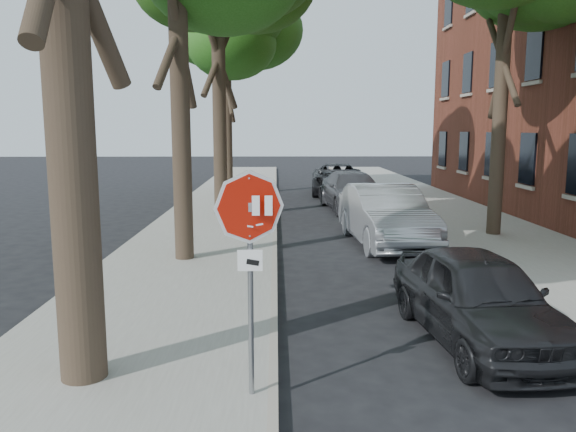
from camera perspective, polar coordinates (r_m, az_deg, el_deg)
name	(u,v)px	position (r m, az deg, el deg)	size (l,w,h in m)	color
ground	(311,402)	(6.93, 2.40, -18.39)	(120.00, 120.00, 0.00)	black
sidewalk_left	(212,225)	(18.53, -7.69, -0.91)	(4.00, 55.00, 0.12)	gray
sidewalk_right	(470,224)	(19.50, 17.98, -0.79)	(4.00, 55.00, 0.12)	gray
curb_left	(275,225)	(18.41, -1.34, -0.88)	(0.12, 55.00, 0.13)	#9E9384
curb_right	(408,224)	(18.92, 12.11, -0.82)	(0.12, 55.00, 0.13)	#9E9384
stop_sign	(250,240)	(6.25, -3.89, -2.45)	(0.76, 0.34, 2.61)	gray
tree_far	(226,42)	(27.66, -6.29, 17.18)	(5.29, 4.91, 9.33)	black
car_a	(478,297)	(8.91, 18.73, -7.80)	(1.63, 4.06, 1.38)	black
car_b	(386,215)	(15.64, 9.88, 0.07)	(1.74, 5.00, 1.65)	#9C9EA3
car_c	(353,191)	(22.21, 6.58, 2.50)	(2.09, 5.13, 1.49)	#434347
car_d	(337,179)	(27.68, 5.03, 3.76)	(2.46, 5.34, 1.48)	black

